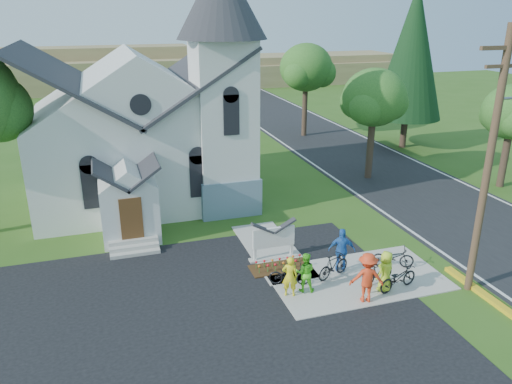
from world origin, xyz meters
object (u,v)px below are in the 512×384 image
object	(u,v)px
cyclist_2	(342,250)
cyclist_3	(367,277)
bike_1	(334,266)
cyclist_4	(386,271)
bike_3	(378,273)
cyclist_0	(290,276)
church_sign	(274,238)
utility_pole	(491,157)
bike_0	(289,275)
bike_2	(398,278)
bike_4	(393,257)
cyclist_1	(305,272)

from	to	relation	value
cyclist_2	cyclist_3	distance (m)	2.37
bike_1	cyclist_4	bearing A→B (deg)	-158.86
bike_3	cyclist_0	bearing A→B (deg)	72.61
cyclist_3	cyclist_4	size ratio (longest dim) A/B	1.18
cyclist_0	church_sign	bearing A→B (deg)	-76.70
bike_1	cyclist_2	size ratio (longest dim) A/B	0.90
utility_pole	cyclist_2	distance (m)	6.71
bike_0	cyclist_2	xyz separation A→B (m)	(2.47, 0.39, 0.52)
utility_pole	bike_3	size ratio (longest dim) A/B	6.46
church_sign	bike_1	xyz separation A→B (m)	(1.77, -2.32, -0.46)
bike_1	bike_2	world-z (taller)	bike_1
cyclist_0	cyclist_3	distance (m)	2.87
cyclist_3	bike_3	bearing A→B (deg)	-120.22
bike_2	cyclist_3	size ratio (longest dim) A/B	0.96
bike_1	bike_3	xyz separation A→B (m)	(1.49, -0.98, -0.05)
bike_4	church_sign	bearing A→B (deg)	87.59
utility_pole	bike_1	xyz separation A→B (m)	(-4.79, 2.38, -4.84)
bike_0	bike_1	size ratio (longest dim) A/B	0.96
church_sign	cyclist_4	world-z (taller)	cyclist_4
church_sign	bike_3	xyz separation A→B (m)	(3.26, -3.30, -0.51)
bike_1	bike_4	xyz separation A→B (m)	(2.79, 0.03, -0.05)
bike_2	cyclist_0	bearing A→B (deg)	64.01
cyclist_2	cyclist_4	xyz separation A→B (m)	(0.90, -1.93, -0.12)
cyclist_3	bike_2	bearing A→B (deg)	-149.81
cyclist_0	bike_2	bearing A→B (deg)	-170.33
utility_pole	cyclist_3	size ratio (longest dim) A/B	5.10
cyclist_0	cyclist_2	xyz separation A→B (m)	(2.76, 1.14, 0.13)
bike_0	bike_1	world-z (taller)	bike_1
church_sign	utility_pole	distance (m)	9.18
cyclist_3	bike_4	distance (m)	3.17
church_sign	bike_3	world-z (taller)	church_sign
bike_0	utility_pole	bearing A→B (deg)	-88.70
cyclist_2	bike_2	world-z (taller)	cyclist_2
cyclist_0	bike_0	bearing A→B (deg)	-89.43
church_sign	bike_0	distance (m)	2.38
cyclist_1	cyclist_2	distance (m)	2.31
bike_1	cyclist_3	distance (m)	2.06
cyclist_0	bike_1	world-z (taller)	cyclist_0
cyclist_4	bike_4	distance (m)	2.09
cyclist_3	cyclist_4	world-z (taller)	cyclist_3
cyclist_2	bike_3	distance (m)	1.73
utility_pole	bike_0	distance (m)	8.66
church_sign	bike_2	xyz separation A→B (m)	(3.76, -3.94, -0.48)
utility_pole	cyclist_1	xyz separation A→B (m)	(-6.32, 1.77, -4.55)
cyclist_3	cyclist_2	bearing A→B (deg)	-76.07
bike_2	bike_3	world-z (taller)	bike_2
cyclist_2	bike_4	world-z (taller)	cyclist_2
utility_pole	cyclist_3	bearing A→B (deg)	174.61
bike_3	bike_0	bearing A→B (deg)	60.07
bike_0	cyclist_3	distance (m)	3.09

